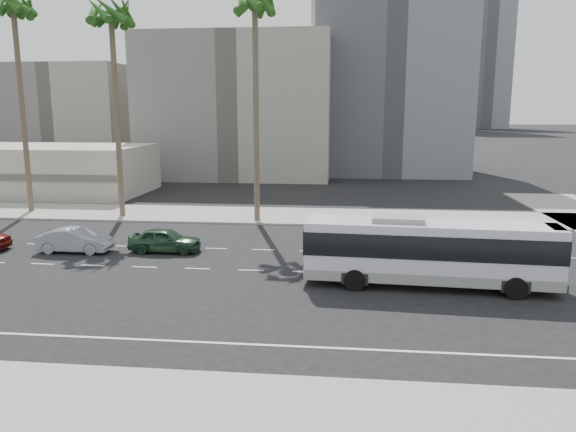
# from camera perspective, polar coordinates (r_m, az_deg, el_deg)

# --- Properties ---
(ground) EXTENTS (700.00, 700.00, 0.00)m
(ground) POSITION_cam_1_polar(r_m,az_deg,el_deg) (29.56, 1.86, -5.90)
(ground) COLOR black
(ground) RESTS_ON ground
(sidewalk_north) EXTENTS (120.00, 7.00, 0.15)m
(sidewalk_north) POSITION_cam_1_polar(r_m,az_deg,el_deg) (44.59, 3.31, -0.06)
(sidewalk_north) COLOR gray
(sidewalk_north) RESTS_ON ground
(commercial_low) EXTENTS (22.00, 12.16, 5.00)m
(commercial_low) POSITION_cam_1_polar(r_m,az_deg,el_deg) (63.25, -24.52, 4.45)
(commercial_low) COLOR #ADAA9B
(commercial_low) RESTS_ON ground
(midrise_beige_west) EXTENTS (24.00, 18.00, 18.00)m
(midrise_beige_west) POSITION_cam_1_polar(r_m,az_deg,el_deg) (74.56, -4.93, 11.23)
(midrise_beige_west) COLOR slate
(midrise_beige_west) RESTS_ON ground
(midrise_gray_center) EXTENTS (20.00, 20.00, 26.00)m
(midrise_gray_center) POSITION_cam_1_polar(r_m,az_deg,el_deg) (80.58, 10.56, 13.91)
(midrise_gray_center) COLOR #52565B
(midrise_gray_center) RESTS_ON ground
(midrise_beige_far) EXTENTS (18.00, 16.00, 15.00)m
(midrise_beige_far) POSITION_cam_1_polar(r_m,az_deg,el_deg) (87.87, -21.40, 9.50)
(midrise_beige_far) COLOR slate
(midrise_beige_far) RESTS_ON ground
(civic_tower) EXTENTS (42.00, 42.00, 129.00)m
(civic_tower) POSITION_cam_1_polar(r_m,az_deg,el_deg) (279.90, 5.38, 17.09)
(civic_tower) COLOR #BBB19E
(civic_tower) RESTS_ON ground
(highrise_right) EXTENTS (26.00, 26.00, 70.00)m
(highrise_right) POSITION_cam_1_polar(r_m,az_deg,el_deg) (263.12, 16.03, 16.28)
(highrise_right) COLOR slate
(highrise_right) RESTS_ON ground
(highrise_far) EXTENTS (22.00, 22.00, 60.00)m
(highrise_far) POSITION_cam_1_polar(r_m,az_deg,el_deg) (296.92, 19.87, 14.44)
(highrise_far) COLOR slate
(highrise_far) RESTS_ON ground
(city_bus) EXTENTS (12.30, 3.48, 3.49)m
(city_bus) POSITION_cam_1_polar(r_m,az_deg,el_deg) (27.69, 14.56, -3.48)
(city_bus) COLOR silver
(city_bus) RESTS_ON ground
(car_a) EXTENTS (1.79, 4.41, 1.50)m
(car_a) POSITION_cam_1_polar(r_m,az_deg,el_deg) (34.39, -12.77, -2.46)
(car_a) COLOR #224029
(car_a) RESTS_ON ground
(car_b) EXTENTS (1.63, 4.53, 1.49)m
(car_b) POSITION_cam_1_polar(r_m,az_deg,el_deg) (35.95, -21.44, -2.39)
(car_b) COLOR gray
(car_b) RESTS_ON ground
(palm_near) EXTENTS (5.21, 5.21, 17.53)m
(palm_near) POSITION_cam_1_polar(r_m,az_deg,el_deg) (42.64, -3.49, 20.80)
(palm_near) COLOR brown
(palm_near) RESTS_ON ground
(palm_mid) EXTENTS (5.54, 5.54, 17.09)m
(palm_mid) POSITION_cam_1_polar(r_m,az_deg,el_deg) (46.39, -18.02, 18.87)
(palm_mid) COLOR brown
(palm_mid) RESTS_ON ground
(palm_far) EXTENTS (5.28, 5.28, 18.14)m
(palm_far) POSITION_cam_1_polar(r_m,az_deg,el_deg) (51.61, -26.82, 18.64)
(palm_far) COLOR brown
(palm_far) RESTS_ON ground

